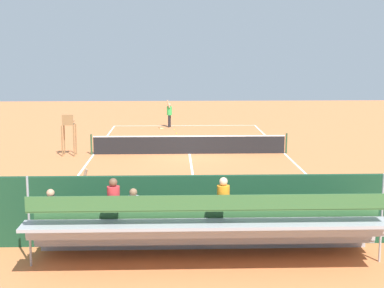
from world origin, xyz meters
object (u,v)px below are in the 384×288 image
tennis_racket (161,128)px  courtside_bench (311,217)px  equipment_bag (241,231)px  line_judge (82,200)px  bleacher_stand (201,228)px  tennis_player (169,113)px  tennis_ball_far (176,133)px  tennis_net (189,144)px  tennis_ball_near (174,130)px  umpire_chair (69,130)px

tennis_racket → courtside_bench: bearing=102.1°
equipment_bag → line_judge: 4.83m
bleacher_stand → line_judge: size_ratio=4.70×
bleacher_stand → courtside_bench: (-3.37, -2.10, -0.37)m
tennis_player → tennis_ball_far: tennis_player is taller
tennis_ball_far → line_judge: bearing=81.6°
tennis_net → tennis_ball_near: 8.77m
tennis_player → umpire_chair: bearing=64.2°
tennis_net → equipment_bag: size_ratio=11.44×
umpire_chair → tennis_ball_far: bearing=-126.7°
courtside_bench → equipment_bag: 2.14m
bleacher_stand → tennis_player: (0.96, -25.63, 0.09)m
bleacher_stand → tennis_ball_far: 22.56m
umpire_chair → tennis_racket: umpire_chair is taller
umpire_chair → tennis_racket: size_ratio=3.73×
courtside_bench → tennis_racket: 23.34m
tennis_ball_near → tennis_ball_far: size_ratio=1.00×
line_judge → tennis_net: bearing=-105.7°
tennis_player → tennis_racket: (0.56, 0.71, -1.00)m
bleacher_stand → courtside_bench: bleacher_stand is taller
umpire_chair → line_judge: bearing=101.7°
umpire_chair → equipment_bag: size_ratio=2.38×
bleacher_stand → equipment_bag: 2.46m
courtside_bench → line_judge: bearing=-3.8°
courtside_bench → tennis_player: (4.33, -23.53, 0.46)m
tennis_net → umpire_chair: (6.20, 0.29, 0.81)m
equipment_bag → tennis_racket: bearing=-83.1°
umpire_chair → courtside_bench: 16.06m
tennis_net → tennis_player: tennis_player is taller
equipment_bag → umpire_chair: bearing=-60.8°
tennis_player → equipment_bag: bearing=95.4°
umpire_chair → bleacher_stand: bearing=111.9°
bleacher_stand → line_judge: bearing=-36.4°
tennis_player → tennis_racket: tennis_player is taller
tennis_player → tennis_ball_near: tennis_player is taller
bleacher_stand → umpire_chair: size_ratio=4.23×
equipment_bag → tennis_ball_far: size_ratio=13.64×
tennis_ball_near → bleacher_stand: bearing=91.5°
tennis_ball_far → line_judge: line_judge is taller
bleacher_stand → tennis_ball_near: bearing=-88.5°
tennis_player → tennis_racket: 1.35m
umpire_chair → tennis_player: 11.73m
courtside_bench → tennis_player: bearing=-79.6°
umpire_chair → equipment_bag: umpire_chair is taller
tennis_racket → tennis_ball_far: bearing=113.2°
umpire_chair → tennis_ball_near: (-5.43, -9.01, -1.28)m
tennis_player → tennis_net: bearing=96.1°
courtside_bench → tennis_ball_far: (3.87, -20.44, -0.53)m
bleacher_stand → tennis_ball_far: bearing=-88.7°
line_judge → tennis_ball_near: bearing=-97.5°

